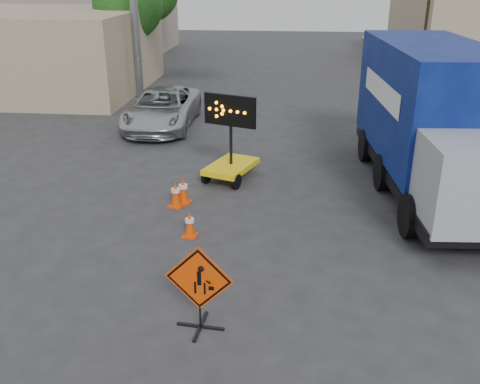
% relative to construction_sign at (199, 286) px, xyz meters
% --- Properties ---
extents(ground, '(100.00, 100.00, 0.00)m').
position_rel_construction_sign_xyz_m(ground, '(0.55, -0.60, -0.87)').
color(ground, '#2D2D30').
rests_on(ground, ground).
extents(curb_right, '(0.40, 60.00, 0.12)m').
position_rel_construction_sign_xyz_m(curb_right, '(7.75, 14.40, -0.81)').
color(curb_right, gray).
rests_on(curb_right, ground).
extents(storefront_left_near, '(14.00, 10.00, 4.00)m').
position_rel_construction_sign_xyz_m(storefront_left_near, '(-13.45, 19.40, 1.13)').
color(storefront_left_near, tan).
rests_on(storefront_left_near, ground).
extents(storefront_left_far, '(12.00, 10.00, 4.40)m').
position_rel_construction_sign_xyz_m(storefront_left_far, '(-14.45, 33.40, 1.33)').
color(storefront_left_far, '#A99B8D').
rests_on(storefront_left_far, ground).
extents(tree_left_near, '(3.71, 3.71, 6.03)m').
position_rel_construction_sign_xyz_m(tree_left_near, '(-7.45, 21.40, 3.30)').
color(tree_left_near, '#46321E').
rests_on(tree_left_near, ground).
extents(construction_sign, '(1.23, 0.88, 1.64)m').
position_rel_construction_sign_xyz_m(construction_sign, '(0.00, 0.00, 0.00)').
color(construction_sign, black).
rests_on(construction_sign, ground).
extents(arrow_board, '(1.67, 2.10, 2.61)m').
position_rel_construction_sign_xyz_m(arrow_board, '(-0.31, 7.33, -0.27)').
color(arrow_board, yellow).
rests_on(arrow_board, ground).
extents(pickup_truck, '(2.64, 5.50, 1.51)m').
position_rel_construction_sign_xyz_m(pickup_truck, '(-3.75, 12.87, -0.11)').
color(pickup_truck, silver).
rests_on(pickup_truck, ground).
extents(box_truck, '(3.23, 8.74, 4.07)m').
position_rel_construction_sign_xyz_m(box_truck, '(5.36, 7.03, 0.98)').
color(box_truck, black).
rests_on(box_truck, ground).
extents(cone_a, '(0.38, 0.38, 0.66)m').
position_rel_construction_sign_xyz_m(cone_a, '(-0.85, 3.47, -0.54)').
color(cone_a, '#EC4204').
rests_on(cone_a, ground).
extents(cone_b, '(0.46, 0.46, 0.74)m').
position_rel_construction_sign_xyz_m(cone_b, '(-1.55, 5.16, -0.50)').
color(cone_b, '#EC4204').
rests_on(cone_b, ground).
extents(cone_c, '(0.47, 0.47, 0.76)m').
position_rel_construction_sign_xyz_m(cone_c, '(-1.40, 5.43, -0.49)').
color(cone_c, '#EC4204').
rests_on(cone_c, ground).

